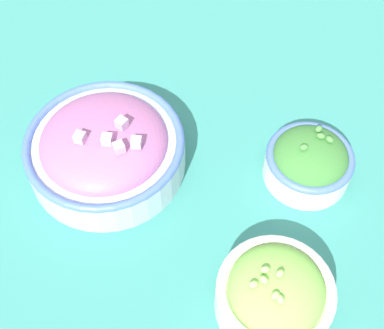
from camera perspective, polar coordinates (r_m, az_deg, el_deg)
name	(u,v)px	position (r m, az deg, el deg)	size (l,w,h in m)	color
ground_plane	(192,177)	(0.75, 0.00, -1.29)	(3.00, 3.00, 0.00)	#337F75
bowl_broccoli	(309,161)	(0.74, 12.38, 0.37)	(0.12, 0.12, 0.07)	silver
bowl_red_onion	(105,148)	(0.74, -9.24, 1.73)	(0.22, 0.22, 0.09)	#B2C1CC
bowl_lettuce	(275,294)	(0.64, 8.83, -13.49)	(0.14, 0.14, 0.09)	silver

